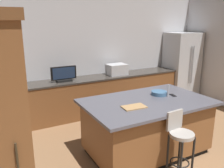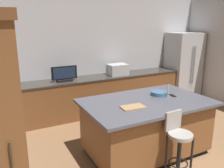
{
  "view_description": "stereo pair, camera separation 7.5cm",
  "coord_description": "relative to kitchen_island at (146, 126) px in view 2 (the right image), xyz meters",
  "views": [
    {
      "loc": [
        -2.55,
        -0.31,
        2.2
      ],
      "look_at": [
        -0.42,
        3.61,
        1.01
      ],
      "focal_mm": 37.77,
      "sensor_mm": 36.0,
      "label": 1
    },
    {
      "loc": [
        -2.48,
        -0.35,
        2.2
      ],
      "look_at": [
        -0.42,
        3.61,
        1.01
      ],
      "focal_mm": 37.77,
      "sensor_mm": 36.0,
      "label": 2
    }
  ],
  "objects": [
    {
      "name": "wall_back",
      "position": [
        0.28,
        2.44,
        1.0
      ],
      "size": [
        6.36,
        0.12,
        2.95
      ],
      "primitive_type": "cube",
      "color": "#BCBCC1",
      "rests_on": "ground_plane"
    },
    {
      "name": "tv_monitor",
      "position": [
        -0.79,
        2.01,
        0.59
      ],
      "size": [
        0.57,
        0.16,
        0.34
      ],
      "color": "black",
      "rests_on": "counter_back"
    },
    {
      "name": "sink_faucet_back",
      "position": [
        0.34,
        2.16,
        0.55
      ],
      "size": [
        0.02,
        0.02,
        0.24
      ],
      "primitive_type": "cylinder",
      "color": "#B2B2B7",
      "rests_on": "counter_back"
    },
    {
      "name": "counter_back",
      "position": [
        0.21,
        2.06,
        -0.02
      ],
      "size": [
        4.09,
        0.62,
        0.91
      ],
      "color": "brown",
      "rests_on": "ground_plane"
    },
    {
      "name": "bar_stool_center",
      "position": [
        -0.0,
        -0.77,
        0.12
      ],
      "size": [
        0.34,
        0.35,
        0.99
      ],
      "rotation": [
        0.0,
        0.0,
        0.07
      ],
      "color": "gray",
      "rests_on": "ground_plane"
    },
    {
      "name": "fruit_bowl",
      "position": [
        0.36,
        0.15,
        0.49
      ],
      "size": [
        0.28,
        0.28,
        0.07
      ],
      "primitive_type": "cylinder",
      "color": "#3F668C",
      "rests_on": "kitchen_island"
    },
    {
      "name": "microwave",
      "position": [
        0.58,
        2.06,
        0.56
      ],
      "size": [
        0.48,
        0.36,
        0.27
      ],
      "primitive_type": "cube",
      "color": "#B7BABF",
      "rests_on": "counter_back"
    },
    {
      "name": "cutting_board",
      "position": [
        -0.38,
        -0.16,
        0.47
      ],
      "size": [
        0.37,
        0.24,
        0.02
      ],
      "primitive_type": "cube",
      "rotation": [
        0.0,
        0.0,
        -0.07
      ],
      "color": "#A87F51",
      "rests_on": "kitchen_island"
    },
    {
      "name": "kitchen_island",
      "position": [
        0.0,
        0.0,
        0.0
      ],
      "size": [
        2.1,
        1.31,
        0.94
      ],
      "color": "black",
      "rests_on": "ground_plane"
    },
    {
      "name": "refrigerator",
      "position": [
        2.71,
        2.0,
        0.47
      ],
      "size": [
        0.89,
        0.75,
        1.89
      ],
      "color": "#B7BABF",
      "rests_on": "ground_plane"
    },
    {
      "name": "sink_faucet_island",
      "position": [
        0.44,
        0.0,
        0.57
      ],
      "size": [
        0.02,
        0.02,
        0.22
      ],
      "primitive_type": "cylinder",
      "color": "#B2B2B7",
      "rests_on": "kitchen_island"
    },
    {
      "name": "cell_phone",
      "position": [
        0.56,
        0.01,
        0.46
      ],
      "size": [
        0.1,
        0.16,
        0.01
      ],
      "primitive_type": "cube",
      "rotation": [
        0.0,
        0.0,
        -0.2
      ],
      "color": "black",
      "rests_on": "kitchen_island"
    }
  ]
}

